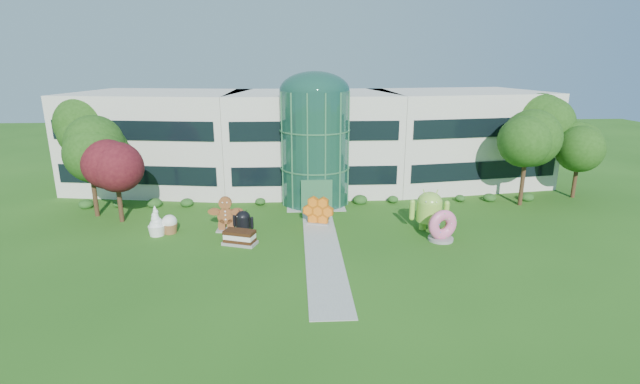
{
  "coord_description": "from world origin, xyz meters",
  "views": [
    {
      "loc": [
        -1.8,
        -27.94,
        12.27
      ],
      "look_at": [
        0.11,
        6.0,
        2.6
      ],
      "focal_mm": 26.0,
      "sensor_mm": 36.0,
      "label": 1
    }
  ],
  "objects_px": {
    "android_green": "(429,208)",
    "donut": "(442,225)",
    "android_black": "(243,220)",
    "gingerbread": "(226,214)"
  },
  "relations": [
    {
      "from": "donut",
      "to": "gingerbread",
      "type": "distance_m",
      "value": 15.66
    },
    {
      "from": "android_green",
      "to": "android_black",
      "type": "distance_m",
      "value": 13.85
    },
    {
      "from": "android_green",
      "to": "gingerbread",
      "type": "height_order",
      "value": "android_green"
    },
    {
      "from": "android_green",
      "to": "android_black",
      "type": "height_order",
      "value": "android_green"
    },
    {
      "from": "gingerbread",
      "to": "donut",
      "type": "bearing_deg",
      "value": -7.46
    },
    {
      "from": "android_green",
      "to": "donut",
      "type": "height_order",
      "value": "android_green"
    },
    {
      "from": "android_black",
      "to": "donut",
      "type": "distance_m",
      "value": 14.3
    },
    {
      "from": "donut",
      "to": "android_green",
      "type": "bearing_deg",
      "value": 81.74
    },
    {
      "from": "android_green",
      "to": "android_black",
      "type": "bearing_deg",
      "value": -170.18
    },
    {
      "from": "android_green",
      "to": "donut",
      "type": "distance_m",
      "value": 2.29
    }
  ]
}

